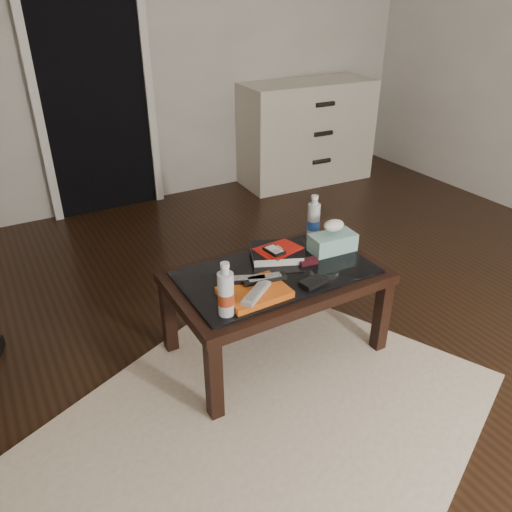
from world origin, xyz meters
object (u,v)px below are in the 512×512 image
(water_bottle_left, at_px, (226,289))
(tissue_box, at_px, (332,242))
(coffee_table, at_px, (276,283))
(textbook, at_px, (276,253))
(dresser, at_px, (306,132))
(water_bottle_right, at_px, (314,217))

(water_bottle_left, relative_size, tissue_box, 1.03)
(coffee_table, relative_size, textbook, 4.00)
(water_bottle_left, bearing_deg, textbook, 35.49)
(dresser, height_order, water_bottle_left, dresser)
(tissue_box, bearing_deg, water_bottle_right, 93.48)
(water_bottle_left, xyz_separation_m, water_bottle_right, (0.72, 0.40, 0.00))
(coffee_table, height_order, water_bottle_left, water_bottle_left)
(coffee_table, height_order, textbook, textbook)
(coffee_table, bearing_deg, dresser, 52.00)
(dresser, bearing_deg, tissue_box, -118.82)
(dresser, relative_size, textbook, 4.89)
(water_bottle_left, relative_size, water_bottle_right, 1.00)
(dresser, xyz_separation_m, tissue_box, (-1.22, -1.98, 0.06))
(tissue_box, bearing_deg, dresser, 62.55)
(water_bottle_right, relative_size, tissue_box, 1.03)
(textbook, xyz_separation_m, tissue_box, (0.28, -0.08, 0.02))
(textbook, distance_m, tissue_box, 0.29)
(coffee_table, relative_size, tissue_box, 4.35)
(textbook, distance_m, water_bottle_left, 0.54)
(textbook, height_order, tissue_box, tissue_box)
(textbook, bearing_deg, water_bottle_right, 41.02)
(tissue_box, bearing_deg, water_bottle_left, -158.21)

